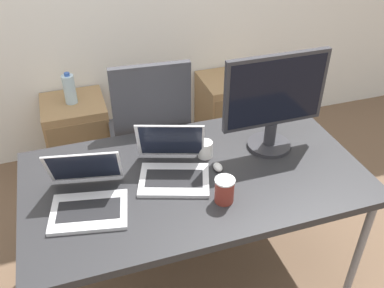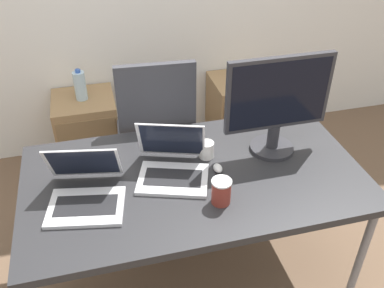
% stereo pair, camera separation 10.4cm
% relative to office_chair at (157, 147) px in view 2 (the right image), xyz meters
% --- Properties ---
extents(ground_plane, '(14.00, 14.00, 0.00)m').
position_rel_office_chair_xyz_m(ground_plane, '(0.07, -0.70, -0.40)').
color(ground_plane, brown).
extents(desk, '(1.63, 0.89, 0.71)m').
position_rel_office_chair_xyz_m(desk, '(0.07, -0.70, 0.27)').
color(desk, '#28282B').
rests_on(desk, ground_plane).
extents(office_chair, '(0.56, 0.58, 1.08)m').
position_rel_office_chair_xyz_m(office_chair, '(0.00, 0.00, 0.00)').
color(office_chair, '#232326').
rests_on(office_chair, ground_plane).
extents(cabinet_left, '(0.43, 0.43, 0.56)m').
position_rel_office_chair_xyz_m(cabinet_left, '(-0.43, 0.50, -0.13)').
color(cabinet_left, '#99754C').
rests_on(cabinet_left, ground_plane).
extents(cabinet_right, '(0.43, 0.43, 0.56)m').
position_rel_office_chair_xyz_m(cabinet_right, '(0.75, 0.50, -0.13)').
color(cabinet_right, '#99754C').
rests_on(cabinet_right, ground_plane).
extents(water_bottle, '(0.08, 0.08, 0.22)m').
position_rel_office_chair_xyz_m(water_bottle, '(-0.43, 0.50, 0.25)').
color(water_bottle, silver).
rests_on(water_bottle, cabinet_left).
extents(laptop_left, '(0.39, 0.41, 0.24)m').
position_rel_office_chair_xyz_m(laptop_left, '(-0.03, -0.67, 0.36)').
color(laptop_left, silver).
rests_on(laptop_left, desk).
extents(laptop_right, '(0.37, 0.40, 0.23)m').
position_rel_office_chair_xyz_m(laptop_right, '(-0.44, -0.75, 0.36)').
color(laptop_right, silver).
rests_on(laptop_right, desk).
extents(monitor, '(0.53, 0.23, 0.52)m').
position_rel_office_chair_xyz_m(monitor, '(0.51, -0.60, 0.58)').
color(monitor, '#2D2D33').
rests_on(monitor, desk).
extents(mouse, '(0.04, 0.06, 0.03)m').
position_rel_office_chair_xyz_m(mouse, '(0.19, -0.70, 0.33)').
color(mouse, silver).
rests_on(mouse, desk).
extents(coffee_cup_white, '(0.07, 0.07, 0.09)m').
position_rel_office_chair_xyz_m(coffee_cup_white, '(0.17, -0.57, 0.35)').
color(coffee_cup_white, white).
rests_on(coffee_cup_white, desk).
extents(coffee_cup_brown, '(0.09, 0.09, 0.12)m').
position_rel_office_chair_xyz_m(coffee_cup_brown, '(0.13, -0.91, 0.37)').
color(coffee_cup_brown, maroon).
rests_on(coffee_cup_brown, desk).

